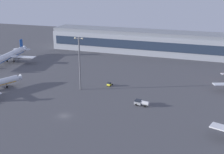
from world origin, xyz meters
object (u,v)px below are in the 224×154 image
Objects in this scene: fuel_truck at (141,103)px; apron_light_central at (80,60)px; pushback_tug at (109,84)px; airplane_taxiway_distant at (8,56)px.

apron_light_central reaches higher than fuel_truck.
airplane_taxiway_distant is at bearing -1.67° from pushback_tug.
apron_light_central is at bearing 51.05° from pushback_tug.
airplane_taxiway_distant is 13.64× the size of pushback_tug.
apron_light_central is (64.72, -29.20, 10.36)m from airplane_taxiway_distant.
apron_light_central reaches higher than pushback_tug.
pushback_tug is at bearing 38.03° from apron_light_central.
airplane_taxiway_distant is 71.75m from apron_light_central.
airplane_taxiway_distant is at bearing 76.92° from fuel_truck.
airplane_taxiway_distant reaches higher than fuel_truck.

